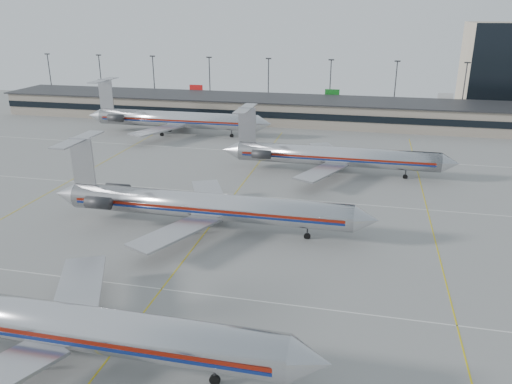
# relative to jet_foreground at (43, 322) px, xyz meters

# --- Properties ---
(ground) EXTENTS (260.00, 260.00, 0.00)m
(ground) POSITION_rel_jet_foreground_xyz_m (5.10, 2.55, -3.55)
(ground) COLOR gray
(ground) RESTS_ON ground
(apron_markings) EXTENTS (160.00, 0.15, 0.02)m
(apron_markings) POSITION_rel_jet_foreground_xyz_m (5.10, 12.55, -3.54)
(apron_markings) COLOR silver
(apron_markings) RESTS_ON ground
(terminal) EXTENTS (162.00, 17.00, 6.25)m
(terminal) POSITION_rel_jet_foreground_xyz_m (5.10, 100.53, -0.39)
(terminal) COLOR gray
(terminal) RESTS_ON ground
(light_mast_row) EXTENTS (163.60, 0.40, 15.28)m
(light_mast_row) POSITION_rel_jet_foreground_xyz_m (5.10, 114.55, 5.03)
(light_mast_row) COLOR #38383D
(light_mast_row) RESTS_ON ground
(jet_foreground) EXTENTS (46.75, 27.53, 12.24)m
(jet_foreground) POSITION_rel_jet_foreground_xyz_m (0.00, 0.00, 0.00)
(jet_foreground) COLOR silver
(jet_foreground) RESTS_ON ground
(jet_second_row) EXTENTS (45.42, 26.74, 11.89)m
(jet_second_row) POSITION_rel_jet_foreground_xyz_m (4.21, 28.56, -0.10)
(jet_second_row) COLOR silver
(jet_second_row) RESTS_ON ground
(jet_third_row) EXTENTS (42.50, 26.14, 11.62)m
(jet_third_row) POSITION_rel_jet_foreground_xyz_m (19.36, 57.20, -0.18)
(jet_third_row) COLOR silver
(jet_third_row) RESTS_ON ground
(jet_back_row) EXTENTS (46.33, 28.50, 12.67)m
(jet_back_row) POSITION_rel_jet_foreground_xyz_m (-20.12, 79.99, 0.13)
(jet_back_row) COLOR silver
(jet_back_row) RESTS_ON ground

